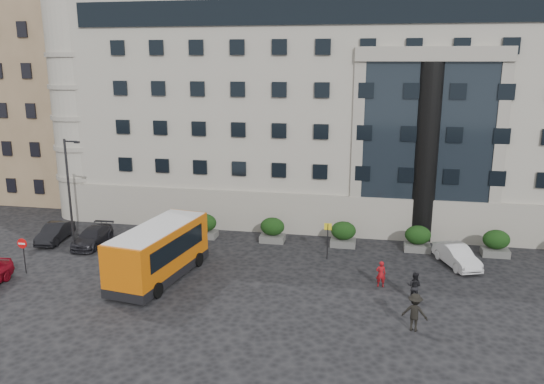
{
  "coord_description": "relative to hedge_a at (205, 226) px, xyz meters",
  "views": [
    {
      "loc": [
        8.12,
        -28.81,
        13.09
      ],
      "look_at": [
        2.07,
        3.04,
        5.0
      ],
      "focal_mm": 35.0,
      "sensor_mm": 36.0,
      "label": 1
    }
  ],
  "objects": [
    {
      "name": "pedestrian_a",
      "position": [
        13.0,
        -6.71,
        -0.13
      ],
      "size": [
        0.62,
        0.44,
        1.6
      ],
      "primitive_type": "imported",
      "rotation": [
        0.0,
        0.0,
        3.24
      ],
      "color": "maroon",
      "rests_on": "ground"
    },
    {
      "name": "street_lamp",
      "position": [
        -7.94,
        -4.8,
        3.44
      ],
      "size": [
        1.16,
        0.18,
        8.0
      ],
      "color": "#262628",
      "rests_on": "ground"
    },
    {
      "name": "pedestrian_c",
      "position": [
        14.59,
        -11.75,
        0.05
      ],
      "size": [
        1.39,
        0.99,
        1.95
      ],
      "primitive_type": "imported",
      "rotation": [
        0.0,
        0.0,
        2.92
      ],
      "color": "black",
      "rests_on": "ground"
    },
    {
      "name": "no_entry_sign",
      "position": [
        -9.0,
        -8.84,
        0.72
      ],
      "size": [
        0.64,
        0.16,
        2.32
      ],
      "color": "#262628",
      "rests_on": "ground"
    },
    {
      "name": "ground",
      "position": [
        4.0,
        -7.8,
        -0.93
      ],
      "size": [
        120.0,
        120.0,
        0.0
      ],
      "primitive_type": "plane",
      "color": "black",
      "rests_on": "ground"
    },
    {
      "name": "white_taxi",
      "position": [
        17.91,
        -2.4,
        -0.24
      ],
      "size": [
        2.86,
        4.42,
        1.37
      ],
      "primitive_type": "imported",
      "rotation": [
        0.0,
        0.0,
        0.37
      ],
      "color": "silver",
      "rests_on": "ground"
    },
    {
      "name": "parked_car_d",
      "position": [
        -13.0,
        5.54,
        -0.17
      ],
      "size": [
        2.74,
        5.54,
        1.51
      ],
      "primitive_type": "imported",
      "rotation": [
        0.0,
        0.0,
        0.04
      ],
      "color": "black",
      "rests_on": "ground"
    },
    {
      "name": "minibus",
      "position": [
        -0.37,
        -7.93,
        0.89
      ],
      "size": [
        3.93,
        8.24,
        3.3
      ],
      "rotation": [
        0.0,
        0.0,
        -0.16
      ],
      "color": "#C95B09",
      "rests_on": "ground"
    },
    {
      "name": "hedge_e",
      "position": [
        20.8,
        0.0,
        0.0
      ],
      "size": [
        1.8,
        1.26,
        1.84
      ],
      "color": "#50504E",
      "rests_on": "ground"
    },
    {
      "name": "parked_car_b",
      "position": [
        -10.68,
        -2.9,
        -0.26
      ],
      "size": [
        1.93,
        4.2,
        1.33
      ],
      "primitive_type": "imported",
      "rotation": [
        0.0,
        0.0,
        0.13
      ],
      "color": "black",
      "rests_on": "ground"
    },
    {
      "name": "hedge_d",
      "position": [
        15.6,
        0.0,
        0.0
      ],
      "size": [
        1.8,
        1.26,
        1.84
      ],
      "color": "#50504E",
      "rests_on": "ground"
    },
    {
      "name": "red_truck",
      "position": [
        -13.14,
        10.64,
        0.68
      ],
      "size": [
        2.89,
        5.91,
        3.15
      ],
      "rotation": [
        0.0,
        0.0,
        -0.03
      ],
      "color": "maroon",
      "rests_on": "ground"
    },
    {
      "name": "civic_building",
      "position": [
        10.0,
        14.2,
        8.07
      ],
      "size": [
        44.0,
        24.0,
        18.0
      ],
      "primitive_type": "cube",
      "color": "#A59D92",
      "rests_on": "ground"
    },
    {
      "name": "apartment_near",
      "position": [
        -20.0,
        12.2,
        9.07
      ],
      "size": [
        14.0,
        14.0,
        20.0
      ],
      "primitive_type": "cube",
      "color": "#80664A",
      "rests_on": "ground"
    },
    {
      "name": "hedge_c",
      "position": [
        10.4,
        0.0,
        0.0
      ],
      "size": [
        1.8,
        1.26,
        1.84
      ],
      "color": "#50504E",
      "rests_on": "ground"
    },
    {
      "name": "hedge_a",
      "position": [
        0.0,
        0.0,
        0.0
      ],
      "size": [
        1.8,
        1.26,
        1.84
      ],
      "color": "#50504E",
      "rests_on": "ground"
    },
    {
      "name": "hedge_b",
      "position": [
        5.2,
        0.0,
        0.0
      ],
      "size": [
        1.8,
        1.26,
        1.84
      ],
      "color": "#50504E",
      "rests_on": "ground"
    },
    {
      "name": "pedestrian_b",
      "position": [
        14.82,
        -8.23,
        -0.09
      ],
      "size": [
        0.97,
        0.86,
        1.67
      ],
      "primitive_type": "imported",
      "rotation": [
        0.0,
        0.0,
        2.81
      ],
      "color": "black",
      "rests_on": "ground"
    },
    {
      "name": "entrance_column",
      "position": [
        16.0,
        2.5,
        5.57
      ],
      "size": [
        1.8,
        1.8,
        13.0
      ],
      "primitive_type": "cylinder",
      "color": "black",
      "rests_on": "ground"
    },
    {
      "name": "apartment_far",
      "position": [
        -23.0,
        30.2,
        10.07
      ],
      "size": [
        13.0,
        13.0,
        22.0
      ],
      "primitive_type": "cube",
      "color": "brown",
      "rests_on": "ground"
    },
    {
      "name": "parked_car_c",
      "position": [
        -7.5,
        -3.18,
        -0.3
      ],
      "size": [
        2.05,
        4.46,
        1.26
      ],
      "primitive_type": "imported",
      "rotation": [
        0.0,
        0.0,
        0.06
      ],
      "color": "black",
      "rests_on": "ground"
    },
    {
      "name": "bus_stop_sign",
      "position": [
        9.5,
        -2.8,
        0.8
      ],
      "size": [
        0.5,
        0.08,
        2.52
      ],
      "color": "#262628",
      "rests_on": "ground"
    }
  ]
}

